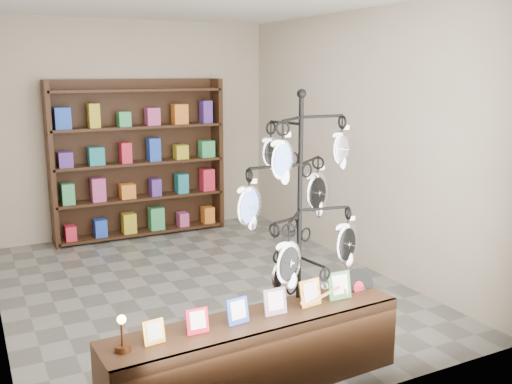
% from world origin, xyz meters
% --- Properties ---
extents(ground, '(5.00, 5.00, 0.00)m').
position_xyz_m(ground, '(0.00, 0.00, 0.00)').
color(ground, slate).
rests_on(ground, ground).
extents(room_envelope, '(5.00, 5.00, 5.00)m').
position_xyz_m(room_envelope, '(0.00, 0.00, 1.85)').
color(room_envelope, '#B9AA95').
rests_on(room_envelope, ground).
extents(display_tree, '(1.15, 1.15, 2.18)m').
position_xyz_m(display_tree, '(0.08, -1.87, 1.26)').
color(display_tree, black).
rests_on(display_tree, ground).
extents(front_shelf, '(2.30, 0.57, 0.81)m').
position_xyz_m(front_shelf, '(-0.40, -2.08, 0.28)').
color(front_shelf, black).
rests_on(front_shelf, ground).
extents(back_shelving, '(2.42, 0.36, 2.20)m').
position_xyz_m(back_shelving, '(0.00, 2.30, 1.03)').
color(back_shelving, black).
rests_on(back_shelving, ground).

